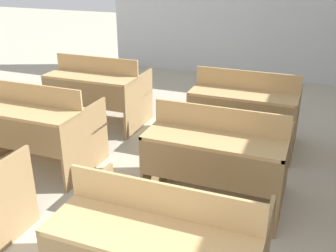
{
  "coord_description": "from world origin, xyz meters",
  "views": [
    {
      "loc": [
        0.99,
        0.02,
        2.06
      ],
      "look_at": [
        -0.1,
        2.84,
        0.77
      ],
      "focal_mm": 42.0,
      "sensor_mm": 36.0,
      "label": 1
    }
  ],
  "objects_px": {
    "bench_front_center": "(162,248)",
    "bench_third_center": "(245,108)",
    "bench_third_left": "(98,90)",
    "bench_second_center": "(218,155)",
    "bench_second_left": "(35,125)"
  },
  "relations": [
    {
      "from": "bench_third_center",
      "to": "bench_third_left",
      "type": "bearing_deg",
      "value": -179.89
    },
    {
      "from": "bench_second_center",
      "to": "bench_third_center",
      "type": "relative_size",
      "value": 1.0
    },
    {
      "from": "bench_third_left",
      "to": "bench_third_center",
      "type": "xyz_separation_m",
      "value": [
        1.94,
        0.0,
        0.0
      ]
    },
    {
      "from": "bench_second_left",
      "to": "bench_third_center",
      "type": "bearing_deg",
      "value": 33.52
    },
    {
      "from": "bench_second_center",
      "to": "bench_third_center",
      "type": "distance_m",
      "value": 1.25
    },
    {
      "from": "bench_front_center",
      "to": "bench_third_center",
      "type": "relative_size",
      "value": 1.0
    },
    {
      "from": "bench_second_left",
      "to": "bench_third_left",
      "type": "height_order",
      "value": "same"
    },
    {
      "from": "bench_front_center",
      "to": "bench_third_left",
      "type": "relative_size",
      "value": 1.0
    },
    {
      "from": "bench_third_left",
      "to": "bench_third_center",
      "type": "relative_size",
      "value": 1.0
    },
    {
      "from": "bench_front_center",
      "to": "bench_second_left",
      "type": "height_order",
      "value": "same"
    },
    {
      "from": "bench_second_left",
      "to": "bench_third_left",
      "type": "xyz_separation_m",
      "value": [
        -0.01,
        1.28,
        0.0
      ]
    },
    {
      "from": "bench_front_center",
      "to": "bench_third_center",
      "type": "height_order",
      "value": "same"
    },
    {
      "from": "bench_front_center",
      "to": "bench_second_left",
      "type": "xyz_separation_m",
      "value": [
        -1.93,
        1.27,
        0.0
      ]
    },
    {
      "from": "bench_front_center",
      "to": "bench_second_center",
      "type": "bearing_deg",
      "value": 89.76
    },
    {
      "from": "bench_second_center",
      "to": "bench_third_center",
      "type": "xyz_separation_m",
      "value": [
        -0.0,
        1.25,
        0.0
      ]
    }
  ]
}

